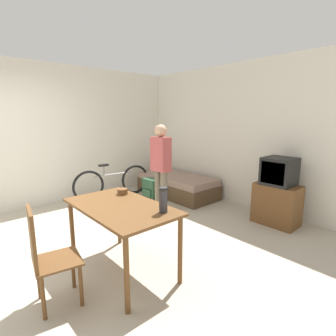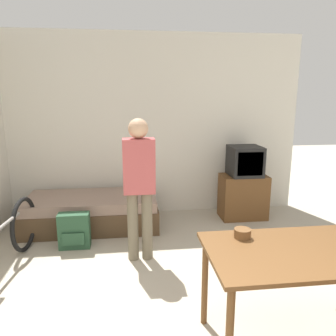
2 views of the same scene
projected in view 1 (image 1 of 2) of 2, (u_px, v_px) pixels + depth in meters
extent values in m
plane|color=#B2A893|center=(20.00, 261.00, 3.16)|extent=(20.00, 20.00, 0.00)
cube|color=silver|center=(220.00, 134.00, 5.38)|extent=(4.87, 0.06, 2.70)
cube|color=silver|center=(90.00, 134.00, 5.57)|extent=(0.06, 4.79, 2.70)
cube|color=#4C3823|center=(177.00, 188.00, 5.78)|extent=(1.81, 0.85, 0.31)
cube|color=gray|center=(177.00, 178.00, 5.74)|extent=(1.76, 0.83, 0.14)
cube|color=brown|center=(276.00, 204.00, 4.19)|extent=(0.67, 0.41, 0.66)
cube|color=black|center=(279.00, 171.00, 4.08)|extent=(0.45, 0.45, 0.43)
cube|color=black|center=(272.00, 173.00, 3.94)|extent=(0.37, 0.01, 0.34)
cube|color=brown|center=(121.00, 207.00, 2.82)|extent=(1.31, 0.76, 0.03)
cylinder|color=brown|center=(72.00, 231.00, 3.13)|extent=(0.05, 0.05, 0.74)
cylinder|color=brown|center=(127.00, 275.00, 2.25)|extent=(0.05, 0.05, 0.74)
cylinder|color=brown|center=(119.00, 217.00, 3.54)|extent=(0.05, 0.05, 0.74)
cylinder|color=brown|center=(180.00, 250.00, 2.67)|extent=(0.05, 0.05, 0.74)
cube|color=brown|center=(57.00, 261.00, 2.38)|extent=(0.45, 0.45, 0.02)
cube|color=brown|center=(32.00, 238.00, 2.23)|extent=(0.36, 0.09, 0.51)
cylinder|color=brown|center=(81.00, 285.00, 2.37)|extent=(0.04, 0.04, 0.41)
cylinder|color=brown|center=(73.00, 269.00, 2.63)|extent=(0.04, 0.04, 0.41)
cylinder|color=brown|center=(43.00, 298.00, 2.21)|extent=(0.04, 0.04, 0.41)
cylinder|color=brown|center=(39.00, 279.00, 2.47)|extent=(0.04, 0.04, 0.41)
torus|color=black|center=(135.00, 179.00, 5.88)|extent=(0.13, 0.65, 0.65)
torus|color=black|center=(88.00, 186.00, 5.28)|extent=(0.13, 0.65, 0.65)
cylinder|color=gray|center=(113.00, 174.00, 5.55)|extent=(0.13, 0.82, 0.04)
cylinder|color=gray|center=(104.00, 171.00, 5.42)|extent=(0.04, 0.04, 0.20)
cube|color=black|center=(104.00, 165.00, 5.40)|extent=(0.10, 0.21, 0.04)
cylinder|color=#6B604C|center=(158.00, 191.00, 4.68)|extent=(0.12, 0.12, 0.78)
cylinder|color=#6B604C|center=(164.00, 193.00, 4.56)|extent=(0.12, 0.12, 0.78)
cube|color=#B24C4C|center=(161.00, 154.00, 4.49)|extent=(0.34, 0.20, 0.59)
sphere|color=tan|center=(161.00, 131.00, 4.41)|extent=(0.21, 0.21, 0.21)
cylinder|color=#2D2D33|center=(163.00, 200.00, 2.59)|extent=(0.08, 0.08, 0.26)
cylinder|color=black|center=(163.00, 189.00, 2.57)|extent=(0.09, 0.09, 0.03)
cylinder|color=brown|center=(123.00, 191.00, 3.21)|extent=(0.13, 0.13, 0.07)
cube|color=#284C33|center=(151.00, 189.00, 5.47)|extent=(0.37, 0.17, 0.43)
cube|color=#284C33|center=(147.00, 193.00, 5.42)|extent=(0.26, 0.03, 0.15)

